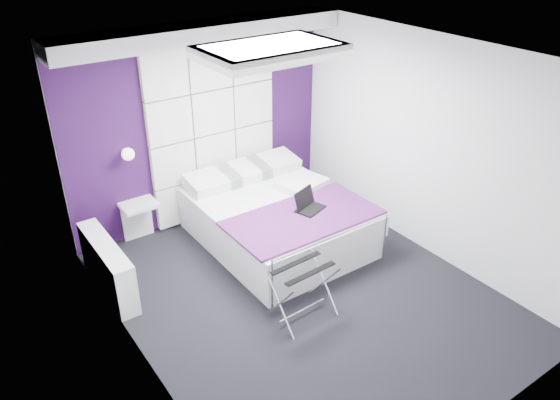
{
  "coord_description": "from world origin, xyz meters",
  "views": [
    {
      "loc": [
        -2.96,
        -3.77,
        3.77
      ],
      "look_at": [
        -0.06,
        0.35,
        1.04
      ],
      "focal_mm": 35.0,
      "sensor_mm": 36.0,
      "label": 1
    }
  ],
  "objects_px": {
    "laptop": "(308,204)",
    "wall_lamp": "(127,153)",
    "radiator": "(108,267)",
    "luggage_rack": "(303,292)",
    "bed": "(276,219)",
    "nightstand": "(139,205)"
  },
  "relations": [
    {
      "from": "wall_lamp",
      "to": "radiator",
      "type": "xyz_separation_m",
      "value": [
        -0.64,
        -0.76,
        -0.92
      ]
    },
    {
      "from": "radiator",
      "to": "nightstand",
      "type": "distance_m",
      "value": 1.02
    },
    {
      "from": "laptop",
      "to": "wall_lamp",
      "type": "bearing_deg",
      "value": 120.05
    },
    {
      "from": "luggage_rack",
      "to": "laptop",
      "type": "height_order",
      "value": "laptop"
    },
    {
      "from": "wall_lamp",
      "to": "radiator",
      "type": "bearing_deg",
      "value": -130.1
    },
    {
      "from": "luggage_rack",
      "to": "radiator",
      "type": "bearing_deg",
      "value": 130.28
    },
    {
      "from": "nightstand",
      "to": "laptop",
      "type": "distance_m",
      "value": 2.08
    },
    {
      "from": "nightstand",
      "to": "luggage_rack",
      "type": "distance_m",
      "value": 2.44
    },
    {
      "from": "nightstand",
      "to": "luggage_rack",
      "type": "relative_size",
      "value": 0.7
    },
    {
      "from": "radiator",
      "to": "laptop",
      "type": "relative_size",
      "value": 3.53
    },
    {
      "from": "radiator",
      "to": "bed",
      "type": "xyz_separation_m",
      "value": [
        2.08,
        -0.23,
        0.02
      ]
    },
    {
      "from": "bed",
      "to": "luggage_rack",
      "type": "distance_m",
      "value": 1.48
    },
    {
      "from": "radiator",
      "to": "luggage_rack",
      "type": "relative_size",
      "value": 1.95
    },
    {
      "from": "bed",
      "to": "nightstand",
      "type": "distance_m",
      "value": 1.7
    },
    {
      "from": "luggage_rack",
      "to": "nightstand",
      "type": "bearing_deg",
      "value": 106.21
    },
    {
      "from": "bed",
      "to": "luggage_rack",
      "type": "height_order",
      "value": "bed"
    },
    {
      "from": "wall_lamp",
      "to": "nightstand",
      "type": "bearing_deg",
      "value": -43.63
    },
    {
      "from": "wall_lamp",
      "to": "bed",
      "type": "xyz_separation_m",
      "value": [
        1.44,
        -0.99,
        -0.9
      ]
    },
    {
      "from": "wall_lamp",
      "to": "luggage_rack",
      "type": "height_order",
      "value": "wall_lamp"
    },
    {
      "from": "radiator",
      "to": "luggage_rack",
      "type": "height_order",
      "value": "luggage_rack"
    },
    {
      "from": "radiator",
      "to": "bed",
      "type": "relative_size",
      "value": 0.56
    },
    {
      "from": "bed",
      "to": "laptop",
      "type": "relative_size",
      "value": 6.31
    }
  ]
}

